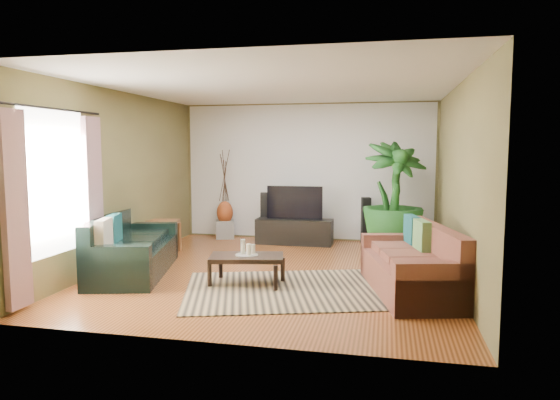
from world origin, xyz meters
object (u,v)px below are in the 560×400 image
(coffee_table, at_px, (247,270))
(pedestal, at_px, (225,229))
(vase, at_px, (225,212))
(sofa_left, at_px, (134,245))
(television, at_px, (295,203))
(potted_plant, at_px, (393,197))
(tv_stand, at_px, (294,232))
(speaker_left, at_px, (265,217))
(sofa_right, at_px, (410,260))
(speaker_right, at_px, (366,221))
(side_table, at_px, (162,237))

(coffee_table, relative_size, pedestal, 2.71)
(vase, bearing_deg, coffee_table, -66.89)
(sofa_left, xyz_separation_m, television, (1.88, 2.69, 0.37))
(potted_plant, bearing_deg, pedestal, 168.11)
(tv_stand, distance_m, speaker_left, 0.72)
(sofa_right, xyz_separation_m, potted_plant, (-0.19, 2.49, 0.55))
(tv_stand, height_order, television, television)
(potted_plant, xyz_separation_m, vase, (-3.31, 0.70, -0.45))
(television, bearing_deg, potted_plant, -11.92)
(speaker_right, height_order, pedestal, speaker_right)
(sofa_left, height_order, speaker_right, speaker_right)
(television, distance_m, side_table, 2.53)
(coffee_table, height_order, television, television)
(television, distance_m, speaker_left, 0.75)
(speaker_right, height_order, vase, speaker_right)
(pedestal, bearing_deg, potted_plant, -11.89)
(speaker_left, xyz_separation_m, pedestal, (-0.86, 0.09, -0.30))
(television, height_order, vase, television)
(pedestal, height_order, vase, vase)
(tv_stand, xyz_separation_m, television, (0.00, 0.02, 0.55))
(speaker_left, relative_size, side_table, 1.67)
(tv_stand, bearing_deg, side_table, -148.30)
(speaker_left, bearing_deg, side_table, -143.64)
(coffee_table, relative_size, television, 0.92)
(television, bearing_deg, pedestal, 168.15)
(speaker_right, height_order, side_table, speaker_right)
(speaker_left, relative_size, vase, 2.07)
(sofa_right, distance_m, vase, 4.73)
(speaker_left, bearing_deg, vase, 164.65)
(sofa_left, xyz_separation_m, vase, (0.38, 3.00, 0.10))
(potted_plant, bearing_deg, speaker_right, 124.97)
(speaker_left, distance_m, potted_plant, 2.57)
(speaker_right, xyz_separation_m, potted_plant, (0.49, -0.70, 0.53))
(potted_plant, bearing_deg, coffee_table, -127.06)
(coffee_table, distance_m, pedestal, 3.52)
(sofa_right, bearing_deg, television, -158.73)
(television, xyz_separation_m, side_table, (-2.11, -1.29, -0.51))
(sofa_left, bearing_deg, pedestal, -21.40)
(sofa_left, height_order, coffee_table, sofa_left)
(sofa_left, relative_size, sofa_right, 1.08)
(sofa_left, xyz_separation_m, sofa_right, (3.88, -0.18, 0.00))
(potted_plant, relative_size, side_table, 3.42)
(coffee_table, relative_size, vase, 2.11)
(sofa_left, relative_size, side_table, 3.69)
(side_table, bearing_deg, tv_stand, 31.14)
(tv_stand, distance_m, television, 0.55)
(tv_stand, height_order, side_table, side_table)
(sofa_right, bearing_deg, coffee_table, -102.07)
(television, relative_size, speaker_left, 1.12)
(coffee_table, bearing_deg, sofa_right, -10.00)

